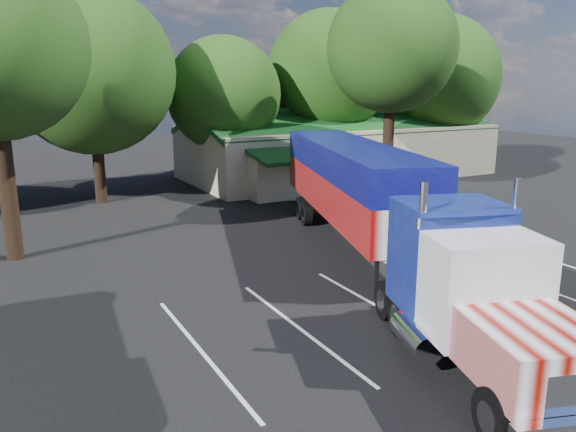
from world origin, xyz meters
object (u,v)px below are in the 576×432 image
woman (381,228)px  bicycle (314,203)px  silver_sedan (345,176)px  semi_truck (372,199)px

woman → bicycle: 7.68m
woman → silver_sedan: 15.88m
bicycle → semi_truck: bearing=-133.7°
semi_truck → silver_sedan: bearing=77.4°
semi_truck → bicycle: (3.07, 9.62, -2.31)m
woman → semi_truck: bearing=117.3°
bicycle → woman: bearing=-123.5°
semi_truck → silver_sedan: 18.78m
bicycle → silver_sedan: 9.12m
woman → bicycle: woman is taller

